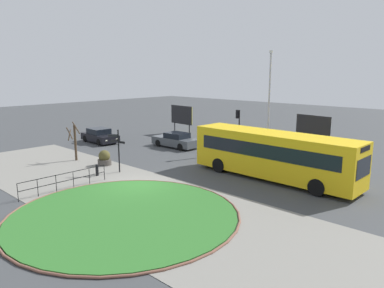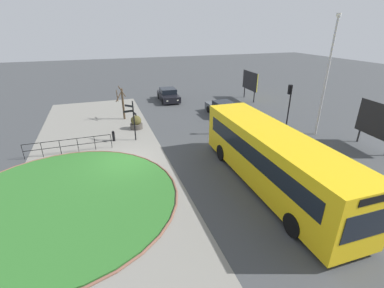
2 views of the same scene
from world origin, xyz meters
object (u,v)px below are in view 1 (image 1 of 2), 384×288
Objects in this scene: bus_yellow at (273,154)px; car_far_lane at (100,136)px; billboard_left at (313,129)px; billboard_right at (182,115)px; street_tree_bare at (75,141)px; car_near_lane at (176,140)px; planter_near_signpost at (104,159)px; bollard_foreground at (97,170)px; lamppost_tall at (269,98)px; traffic_light_near at (238,120)px; signpost_directional at (118,148)px.

bus_yellow reaches higher than car_far_lane.
billboard_left is 14.73m from billboard_right.
car_near_lane is at bearing 77.60° from street_tree_bare.
billboard_right is (-14.68, -1.22, 0.12)m from billboard_left.
planter_near_signpost is at bearing 94.23° from car_near_lane.
bollard_foreground is at bearing 104.21° from car_near_lane.
car_near_lane is 1.07× the size of car_far_lane.
bus_yellow is 3.42× the size of billboard_left.
billboard_right is at bearing 177.55° from lamppost_tall.
car_far_lane is 1.27× the size of traffic_light_near.
bus_yellow is (8.58, 5.88, -0.11)m from signpost_directional.
traffic_light_near is 14.47m from street_tree_bare.
street_tree_bare is (5.13, -5.51, 0.93)m from car_far_lane.
planter_near_signpost is at bearing 136.57° from bollard_foreground.
traffic_light_near is at bearing 36.94° from car_far_lane.
traffic_light_near is 1.05× the size of billboard_left.
signpost_directional is 2.78m from planter_near_signpost.
traffic_light_near is 1.09× the size of street_tree_bare.
signpost_directional reaches higher than bollard_foreground.
bus_yellow reaches higher than car_near_lane.
lamppost_tall reaches higher than billboard_left.
traffic_light_near reaches higher than planter_near_signpost.
bollard_foreground is at bearing -103.82° from lamppost_tall.
bus_yellow is 15.21m from street_tree_bare.
car_near_lane is 9.22m from lamppost_tall.
signpost_directional is at bearing 76.64° from bollard_foreground.
bus_yellow is 9.83m from lamppost_tall.
car_near_lane reaches higher than planter_near_signpost.
traffic_light_near reaches higher than signpost_directional.
billboard_left reaches higher than planter_near_signpost.
signpost_directional is 12.92m from traffic_light_near.
signpost_directional is 0.65× the size of car_near_lane.
traffic_light_near is 6.62m from billboard_left.
bus_yellow is at bearing 4.42° from car_far_lane.
traffic_light_near reaches higher than car_far_lane.
bus_yellow is at bearing 23.77° from street_tree_bare.
billboard_left is (7.13, 16.87, 1.58)m from bollard_foreground.
billboard_left is (10.13, 6.59, 1.36)m from car_near_lane.
street_tree_bare reaches higher than bus_yellow.
bus_yellow is 12.33m from car_near_lane.
planter_near_signpost is (-5.82, -13.20, -4.11)m from lamppost_tall.
planter_near_signpost is at bearing 14.10° from street_tree_bare.
traffic_light_near is at bearing 65.42° from street_tree_bare.
lamppost_tall is (2.71, 0.79, 2.10)m from traffic_light_near.
car_far_lane is 1.39× the size of street_tree_bare.
planter_near_signpost is (-9.22, -14.90, -1.49)m from billboard_left.
car_near_lane is at bearing 110.88° from signpost_directional.
traffic_light_near reaches higher than billboard_left.
lamppost_tall is (3.73, 15.17, 4.20)m from bollard_foreground.
billboard_left is (17.25, 10.11, 1.35)m from car_far_lane.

